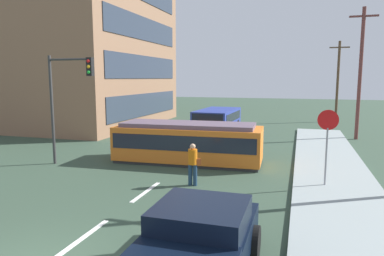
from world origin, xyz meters
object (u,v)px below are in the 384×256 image
(pedestrian_crossing, at_px, (193,162))
(traffic_light_mast, at_px, (67,90))
(pickup_truck_parked, at_px, (194,249))
(utility_pole_far, at_px, (338,80))
(streetcar_tram, at_px, (188,142))
(utility_pole_mid, at_px, (360,72))
(city_bus, at_px, (217,120))
(stop_sign, at_px, (328,132))

(pedestrian_crossing, xyz_separation_m, traffic_light_mast, (-6.66, 1.41, 2.70))
(pickup_truck_parked, relative_size, utility_pole_far, 0.65)
(streetcar_tram, distance_m, pickup_truck_parked, 10.73)
(pickup_truck_parked, distance_m, utility_pole_mid, 21.13)
(city_bus, distance_m, stop_sign, 13.96)
(pedestrian_crossing, xyz_separation_m, stop_sign, (4.94, 1.14, 1.25))
(streetcar_tram, relative_size, city_bus, 1.36)
(streetcar_tram, height_order, pedestrian_crossing, streetcar_tram)
(stop_sign, distance_m, utility_pole_mid, 12.88)
(streetcar_tram, bearing_deg, city_bus, 94.26)
(traffic_light_mast, bearing_deg, utility_pole_far, 58.13)
(traffic_light_mast, relative_size, utility_pole_mid, 0.59)
(city_bus, relative_size, utility_pole_far, 0.71)
(pedestrian_crossing, relative_size, traffic_light_mast, 0.32)
(pedestrian_crossing, height_order, stop_sign, stop_sign)
(streetcar_tram, xyz_separation_m, traffic_light_mast, (-5.28, -2.26, 2.61))
(traffic_light_mast, bearing_deg, pickup_truck_parked, -42.39)
(utility_pole_mid, xyz_separation_m, utility_pole_far, (-0.45, 10.27, -0.60))
(traffic_light_mast, distance_m, utility_pole_mid, 18.78)
(stop_sign, bearing_deg, city_bus, 120.28)
(utility_pole_far, bearing_deg, traffic_light_mast, -121.87)
(utility_pole_mid, bearing_deg, streetcar_tram, -132.71)
(pedestrian_crossing, relative_size, utility_pole_far, 0.22)
(stop_sign, xyz_separation_m, traffic_light_mast, (-11.59, 0.27, 1.45))
(streetcar_tram, bearing_deg, utility_pole_mid, 47.29)
(streetcar_tram, height_order, utility_pole_far, utility_pole_far)
(traffic_light_mast, bearing_deg, city_bus, 68.70)
(stop_sign, xyz_separation_m, utility_pole_mid, (2.75, 12.35, 2.41))
(traffic_light_mast, relative_size, utility_pole_far, 0.69)
(pickup_truck_parked, height_order, stop_sign, stop_sign)
(streetcar_tram, distance_m, city_bus, 9.51)
(traffic_light_mast, height_order, utility_pole_far, utility_pole_far)
(pedestrian_crossing, height_order, utility_pole_far, utility_pole_far)
(utility_pole_far, bearing_deg, pickup_truck_parked, -99.79)
(stop_sign, height_order, utility_pole_far, utility_pole_far)
(utility_pole_mid, bearing_deg, pedestrian_crossing, -119.68)
(stop_sign, height_order, utility_pole_mid, utility_pole_mid)
(city_bus, bearing_deg, pickup_truck_parked, -78.24)
(pickup_truck_parked, relative_size, traffic_light_mast, 0.95)
(pickup_truck_parked, height_order, utility_pole_far, utility_pole_far)
(streetcar_tram, bearing_deg, pedestrian_crossing, -69.53)
(stop_sign, xyz_separation_m, utility_pole_far, (2.30, 22.61, 1.82))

